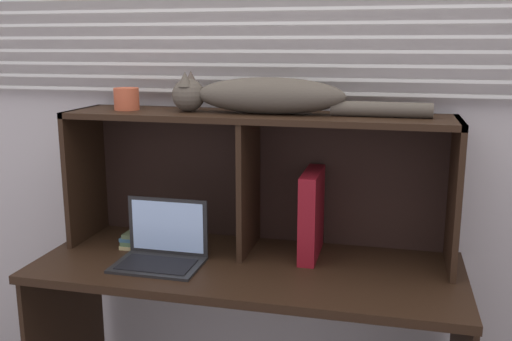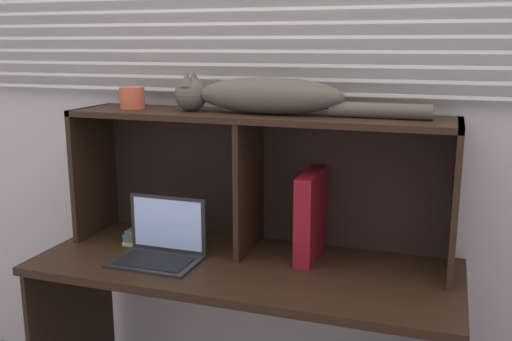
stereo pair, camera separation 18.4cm
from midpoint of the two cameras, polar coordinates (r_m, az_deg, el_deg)
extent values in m
cube|color=beige|center=(2.26, 4.01, 6.39)|extent=(4.40, 0.04, 2.50)
cube|color=silver|center=(2.20, 3.69, 7.76)|extent=(2.63, 0.02, 0.01)
cube|color=silver|center=(2.20, 3.71, 9.08)|extent=(2.63, 0.02, 0.01)
cube|color=silver|center=(2.20, 3.73, 10.40)|extent=(2.63, 0.02, 0.01)
cube|color=silver|center=(2.20, 3.75, 11.72)|extent=(2.63, 0.02, 0.01)
cube|color=silver|center=(2.20, 3.77, 13.05)|extent=(2.63, 0.02, 0.01)
cube|color=silver|center=(2.20, 3.79, 14.38)|extent=(2.63, 0.02, 0.01)
cube|color=silver|center=(2.20, 3.81, 15.70)|extent=(2.63, 0.02, 0.01)
cube|color=black|center=(2.07, 1.34, -9.61)|extent=(1.50, 0.60, 0.03)
cube|color=black|center=(2.53, -15.56, -14.84)|extent=(0.02, 0.54, 0.69)
cube|color=black|center=(2.07, 2.56, 5.36)|extent=(1.41, 0.30, 0.02)
cube|color=black|center=(2.40, -13.69, -0.03)|extent=(0.02, 0.30, 0.52)
cube|color=black|center=(2.04, 21.65, -2.76)|extent=(0.02, 0.30, 0.52)
cube|color=black|center=(2.12, 1.78, -1.58)|extent=(0.02, 0.29, 0.50)
cube|color=black|center=(2.25, 3.55, -0.49)|extent=(1.41, 0.01, 0.52)
ellipsoid|color=#4F483C|center=(2.05, 3.94, 7.41)|extent=(0.54, 0.15, 0.13)
sphere|color=#4F483C|center=(2.14, -4.05, 7.52)|extent=(0.12, 0.12, 0.12)
cone|color=#514A3D|center=(2.11, -4.39, 9.08)|extent=(0.05, 0.05, 0.05)
cone|color=#4E4338|center=(2.17, -3.76, 9.18)|extent=(0.05, 0.05, 0.05)
cylinder|color=#4F483C|center=(1.99, 14.87, 5.75)|extent=(0.34, 0.05, 0.05)
cube|color=black|center=(2.08, -7.44, -9.00)|extent=(0.30, 0.21, 0.01)
cube|color=black|center=(2.13, -6.32, -5.31)|extent=(0.30, 0.01, 0.21)
cube|color=#ADD1F9|center=(2.13, -6.36, -5.34)|extent=(0.27, 0.00, 0.19)
cube|color=black|center=(2.07, -7.57, -8.93)|extent=(0.26, 0.15, 0.00)
cube|color=maroon|center=(2.09, 7.96, -4.46)|extent=(0.06, 0.26, 0.32)
cube|color=tan|center=(2.33, -7.88, -6.57)|extent=(0.15, 0.23, 0.01)
cube|color=#496843|center=(2.33, -7.78, -6.21)|extent=(0.15, 0.23, 0.02)
cube|color=#315872|center=(2.32, -7.87, -5.85)|extent=(0.15, 0.23, 0.01)
cube|color=#50613F|center=(2.32, -7.64, -5.54)|extent=(0.15, 0.23, 0.02)
cylinder|color=#C35534|center=(2.25, -9.91, 7.11)|extent=(0.09, 0.09, 0.08)
camera|label=1|loc=(0.09, -87.50, 0.56)|focal=40.29mm
camera|label=2|loc=(0.09, 92.50, -0.56)|focal=40.29mm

